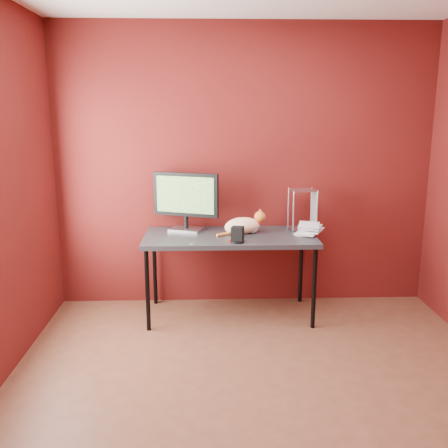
{
  "coord_description": "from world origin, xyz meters",
  "views": [
    {
      "loc": [
        -0.35,
        -2.88,
        1.83
      ],
      "look_at": [
        -0.21,
        1.15,
        0.9
      ],
      "focal_mm": 40.0,
      "sensor_mm": 36.0,
      "label": 1
    }
  ],
  "objects_px": {
    "cat": "(243,225)",
    "skull_mug": "(239,232)",
    "desk": "(230,241)",
    "book_stack": "(301,177)",
    "speaker": "(238,235)",
    "monitor": "(186,199)"
  },
  "relations": [
    {
      "from": "skull_mug",
      "to": "book_stack",
      "type": "distance_m",
      "value": 0.73
    },
    {
      "from": "cat",
      "to": "book_stack",
      "type": "height_order",
      "value": "book_stack"
    },
    {
      "from": "skull_mug",
      "to": "speaker",
      "type": "distance_m",
      "value": 0.16
    },
    {
      "from": "cat",
      "to": "speaker",
      "type": "xyz_separation_m",
      "value": [
        -0.07,
        -0.3,
        -0.01
      ]
    },
    {
      "from": "monitor",
      "to": "cat",
      "type": "height_order",
      "value": "monitor"
    },
    {
      "from": "desk",
      "to": "speaker",
      "type": "distance_m",
      "value": 0.28
    },
    {
      "from": "cat",
      "to": "skull_mug",
      "type": "distance_m",
      "value": 0.16
    },
    {
      "from": "desk",
      "to": "cat",
      "type": "distance_m",
      "value": 0.18
    },
    {
      "from": "speaker",
      "to": "book_stack",
      "type": "bearing_deg",
      "value": 46.27
    },
    {
      "from": "cat",
      "to": "book_stack",
      "type": "distance_m",
      "value": 0.66
    },
    {
      "from": "desk",
      "to": "monitor",
      "type": "distance_m",
      "value": 0.55
    },
    {
      "from": "monitor",
      "to": "cat",
      "type": "relative_size",
      "value": 1.33
    },
    {
      "from": "cat",
      "to": "book_stack",
      "type": "bearing_deg",
      "value": -6.95
    },
    {
      "from": "desk",
      "to": "book_stack",
      "type": "bearing_deg",
      "value": 6.23
    },
    {
      "from": "monitor",
      "to": "book_stack",
      "type": "distance_m",
      "value": 1.05
    },
    {
      "from": "cat",
      "to": "skull_mug",
      "type": "relative_size",
      "value": 4.32
    },
    {
      "from": "desk",
      "to": "speaker",
      "type": "bearing_deg",
      "value": -77.97
    },
    {
      "from": "cat",
      "to": "speaker",
      "type": "relative_size",
      "value": 3.31
    },
    {
      "from": "speaker",
      "to": "cat",
      "type": "bearing_deg",
      "value": 94.73
    },
    {
      "from": "speaker",
      "to": "book_stack",
      "type": "relative_size",
      "value": 0.13
    },
    {
      "from": "speaker",
      "to": "book_stack",
      "type": "distance_m",
      "value": 0.79
    },
    {
      "from": "desk",
      "to": "book_stack",
      "type": "xyz_separation_m",
      "value": [
        0.63,
        0.07,
        0.55
      ]
    }
  ]
}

